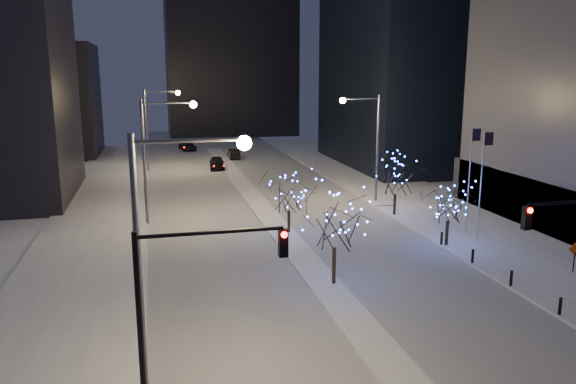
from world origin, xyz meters
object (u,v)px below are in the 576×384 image
object	(u,v)px
car_near	(217,163)
street_lamp_w_near	(166,228)
holiday_tree_median_near	(335,220)
holiday_tree_plaza_near	(449,203)
street_lamp_east	(369,134)
car_mid	(233,153)
street_lamp_w_mid	(157,144)
street_lamp_w_far	(154,118)
car_far	(187,145)
traffic_signal_west	(185,292)
holiday_tree_plaza_far	(396,176)
holiday_tree_median_far	(289,193)

from	to	relation	value
car_near	street_lamp_w_near	bearing A→B (deg)	-94.08
holiday_tree_median_near	holiday_tree_plaza_near	distance (m)	11.24
street_lamp_east	car_mid	bearing A→B (deg)	105.36
street_lamp_w_mid	street_lamp_w_far	bearing A→B (deg)	90.00
street_lamp_w_near	car_mid	distance (m)	59.48
street_lamp_w_mid	holiday_tree_plaza_near	distance (m)	22.65
street_lamp_east	holiday_tree_median_near	size ratio (longest dim) A/B	1.73
street_lamp_east	holiday_tree_plaza_near	bearing A→B (deg)	-88.31
car_far	holiday_tree_plaza_near	size ratio (longest dim) A/B	1.11
street_lamp_w_near	car_far	xyz separation A→B (m)	(4.89, 68.20, -5.76)
holiday_tree_plaza_near	traffic_signal_west	bearing A→B (deg)	-140.08
street_lamp_east	holiday_tree_plaza_far	size ratio (longest dim) A/B	1.90
street_lamp_east	car_mid	world-z (taller)	street_lamp_east
holiday_tree_median_far	street_lamp_east	bearing A→B (deg)	40.84
traffic_signal_west	car_far	size ratio (longest dim) A/B	1.37
street_lamp_w_near	car_mid	xyz separation A→B (m)	(10.72, 58.22, -5.81)
street_lamp_east	car_near	size ratio (longest dim) A/B	2.20
traffic_signal_west	holiday_tree_median_far	xyz separation A→B (m)	(8.94, 21.72, -1.58)
traffic_signal_west	car_far	bearing A→B (deg)	86.42
street_lamp_w_mid	car_near	size ratio (longest dim) A/B	2.20
street_lamp_w_near	holiday_tree_median_near	distance (m)	13.13
street_lamp_w_mid	holiday_tree_median_far	bearing A→B (deg)	-29.24
car_mid	car_far	size ratio (longest dim) A/B	0.82
holiday_tree_plaza_far	car_near	bearing A→B (deg)	113.75
traffic_signal_west	holiday_tree_median_near	size ratio (longest dim) A/B	1.21
car_mid	car_near	bearing A→B (deg)	69.55
car_mid	holiday_tree_plaza_far	world-z (taller)	holiday_tree_plaza_far
street_lamp_east	holiday_tree_plaza_far	bearing A→B (deg)	-85.53
street_lamp_w_far	holiday_tree_plaza_near	world-z (taller)	street_lamp_w_far
street_lamp_east	traffic_signal_west	xyz separation A→B (m)	(-18.52, -30.00, -1.69)
street_lamp_w_mid	car_far	bearing A→B (deg)	83.54
street_lamp_w_near	car_mid	bearing A→B (deg)	79.57
holiday_tree_plaza_near	street_lamp_east	bearing A→B (deg)	91.69
street_lamp_east	holiday_tree_median_near	bearing A→B (deg)	-116.48
holiday_tree_plaza_far	street_lamp_east	bearing A→B (deg)	94.47
car_far	street_lamp_w_near	bearing A→B (deg)	-102.24
holiday_tree_plaza_near	street_lamp_w_far	bearing A→B (deg)	118.26
street_lamp_w_mid	traffic_signal_west	xyz separation A→B (m)	(0.50, -27.00, -1.74)
street_lamp_w_far	traffic_signal_west	xyz separation A→B (m)	(0.50, -52.00, -1.74)
street_lamp_w_mid	car_far	world-z (taller)	street_lamp_w_mid
street_lamp_w_near	holiday_tree_plaza_far	bearing A→B (deg)	49.38
holiday_tree_plaza_far	car_mid	bearing A→B (deg)	103.78
holiday_tree_plaza_far	traffic_signal_west	bearing A→B (deg)	-127.52
car_far	holiday_tree_median_far	distance (m)	48.76
street_lamp_w_near	holiday_tree_plaza_near	world-z (taller)	street_lamp_w_near
street_lamp_w_mid	holiday_tree_plaza_far	size ratio (longest dim) A/B	1.90
street_lamp_w_near	holiday_tree_plaza_near	xyz separation A→B (m)	(19.44, 13.84, -3.31)
holiday_tree_median_near	street_lamp_w_near	bearing A→B (deg)	-137.12
street_lamp_w_mid	car_mid	size ratio (longest dim) A/B	2.39
car_near	holiday_tree_median_near	size ratio (longest dim) A/B	0.79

